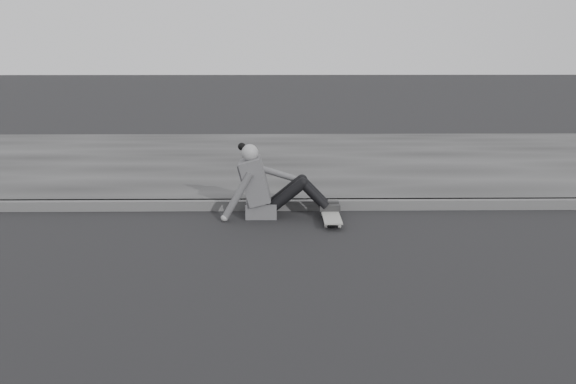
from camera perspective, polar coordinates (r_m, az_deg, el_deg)
name	(u,v)px	position (r m, az deg, el deg)	size (l,w,h in m)	color
ground	(512,285)	(5.77, 19.26, -7.80)	(80.00, 80.00, 0.00)	black
curb	(438,204)	(8.11, 13.16, -1.05)	(24.00, 0.16, 0.12)	#4C4C4C
sidewalk	(394,161)	(11.00, 9.43, 2.73)	(24.00, 6.00, 0.12)	#323232
skateboard	(331,216)	(7.33, 3.83, -2.12)	(0.20, 0.78, 0.09)	#A7A7A2
seated_woman	(267,187)	(7.48, -1.90, 0.48)	(1.38, 0.46, 0.88)	#4C4C4E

